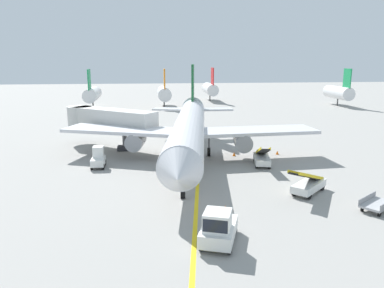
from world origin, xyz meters
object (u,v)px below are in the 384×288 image
jet_bridge (105,119)px  pushback_tug (218,228)px  airliner (189,129)px  baggage_cart_loaded (377,204)px  baggage_tug_near_wing (98,158)px  safety_cone_nose_left (234,154)px  ground_crew_marshaller (202,163)px  safety_cone_wingtip_left (277,153)px  belt_loader_aft_hold (308,184)px  belt_loader_forward_hold (262,158)px  safety_cone_nose_right (225,208)px

jet_bridge → pushback_tug: size_ratio=2.88×
airliner → baggage_cart_loaded: (12.08, -15.90, -2.95)m
baggage_tug_near_wing → safety_cone_nose_left: size_ratio=5.46×
ground_crew_marshaller → safety_cone_wingtip_left: 11.34m
jet_bridge → belt_loader_aft_hold: jet_bridge is taller
baggage_tug_near_wing → belt_loader_forward_hold: size_ratio=0.47×
airliner → safety_cone_wingtip_left: 10.92m
baggage_tug_near_wing → belt_loader_forward_hold: belt_loader_forward_hold is taller
airliner → baggage_cart_loaded: bearing=-52.8°
pushback_tug → jet_bridge: bearing=109.4°
ground_crew_marshaller → pushback_tug: bearing=-94.4°
baggage_tug_near_wing → safety_cone_wingtip_left: (19.92, 2.96, -0.71)m
pushback_tug → belt_loader_forward_hold: 18.01m
safety_cone_wingtip_left → baggage_cart_loaded: bearing=-84.3°
pushback_tug → safety_cone_nose_right: 5.03m
safety_cone_nose_left → safety_cone_wingtip_left: same height
pushback_tug → belt_loader_aft_hold: (8.89, 7.66, -0.22)m
pushback_tug → ground_crew_marshaller: bearing=85.6°
belt_loader_forward_hold → pushback_tug: bearing=-115.1°
baggage_tug_near_wing → belt_loader_aft_hold: bearing=-28.7°
jet_bridge → baggage_tug_near_wing: 9.50m
ground_crew_marshaller → baggage_tug_near_wing: bearing=164.0°
jet_bridge → safety_cone_nose_left: bearing=-22.7°
ground_crew_marshaller → safety_cone_nose_left: size_ratio=3.86×
jet_bridge → safety_cone_wingtip_left: 21.32m
baggage_cart_loaded → safety_cone_nose_left: size_ratio=8.04×
baggage_tug_near_wing → belt_loader_forward_hold: bearing=-4.2°
baggage_tug_near_wing → baggage_cart_loaded: baggage_tug_near_wing is taller
belt_loader_forward_hold → baggage_cart_loaded: belt_loader_forward_hold is taller
baggage_tug_near_wing → safety_cone_wingtip_left: baggage_tug_near_wing is taller
baggage_tug_near_wing → baggage_cart_loaded: (21.60, -13.86, -0.46)m
baggage_tug_near_wing → safety_cone_nose_right: (10.56, -12.77, -0.71)m
jet_bridge → safety_cone_nose_right: size_ratio=26.34×
jet_bridge → safety_cone_nose_left: (15.00, -6.27, -3.32)m
ground_crew_marshaller → safety_cone_nose_left: (4.52, 5.81, -0.69)m
belt_loader_aft_hold → safety_cone_wingtip_left: belt_loader_aft_hold is taller
baggage_tug_near_wing → baggage_cart_loaded: bearing=-32.7°
jet_bridge → baggage_tug_near_wing: (0.22, -9.13, -2.62)m
pushback_tug → safety_cone_wingtip_left: 23.17m
belt_loader_aft_hold → safety_cone_wingtip_left: bearing=81.7°
pushback_tug → safety_cone_nose_left: size_ratio=9.15×
airliner → belt_loader_forward_hold: size_ratio=6.84×
airliner → safety_cone_nose_left: (5.26, 0.82, -3.20)m
belt_loader_aft_hold → safety_cone_wingtip_left: 12.99m
belt_loader_aft_hold → belt_loader_forward_hold: bearing=98.2°
baggage_tug_near_wing → ground_crew_marshaller: bearing=-16.0°
airliner → safety_cone_wingtip_left: airliner is taller
safety_cone_nose_left → airliner: bearing=-171.2°
pushback_tug → belt_loader_aft_hold: bearing=40.7°
airliner → baggage_tug_near_wing: 10.05m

